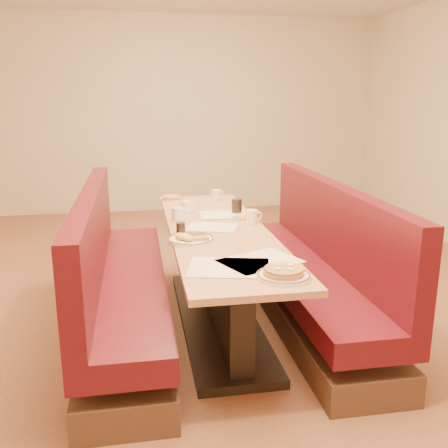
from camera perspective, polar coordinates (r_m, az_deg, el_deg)
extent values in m
plane|color=#9E6647|center=(3.87, -0.63, -11.36)|extent=(8.00, 8.00, 0.00)
cube|color=beige|center=(7.47, -5.80, 12.22)|extent=(6.00, 0.04, 2.80)
cube|color=black|center=(3.86, -0.63, -10.96)|extent=(0.55, 1.88, 0.06)
cube|color=black|center=(3.73, -0.65, -6.45)|extent=(0.15, 1.75, 0.71)
cube|color=tan|center=(3.62, -0.67, -0.90)|extent=(0.70, 2.50, 0.04)
cube|color=#4C3326|center=(3.79, -10.93, -10.57)|extent=(0.55, 2.50, 0.20)
cube|color=#510D16|center=(3.69, -11.13, -6.77)|extent=(0.55, 2.50, 0.16)
cube|color=#510D16|center=(3.58, -14.86, -1.22)|extent=(0.12, 2.50, 0.60)
cube|color=#4C3326|center=(3.99, 9.10, -9.19)|extent=(0.55, 2.50, 0.20)
cube|color=#510D16|center=(3.89, 9.26, -5.54)|extent=(0.55, 2.50, 0.16)
cube|color=#510D16|center=(3.85, 12.51, 0.02)|extent=(0.12, 2.50, 0.60)
cube|color=#FFE6C7|center=(2.81, 0.59, -4.97)|extent=(0.52, 0.43, 0.00)
cube|color=#FFE6C7|center=(2.92, 4.10, -4.24)|extent=(0.53, 0.48, 0.00)
cube|color=#FFE6C7|center=(3.66, -1.36, -0.34)|extent=(0.42, 0.37, 0.00)
cube|color=#FFE6C7|center=(4.03, 0.04, 1.08)|extent=(0.40, 0.31, 0.00)
cylinder|color=white|center=(2.68, 6.82, -5.93)|extent=(0.29, 0.29, 0.02)
torus|color=brown|center=(2.68, 6.83, -5.74)|extent=(0.29, 0.29, 0.01)
cylinder|color=#B37340|center=(2.67, 6.84, -5.53)|extent=(0.22, 0.22, 0.02)
cylinder|color=#B37340|center=(2.67, 6.85, -5.17)|extent=(0.20, 0.20, 0.02)
cylinder|color=beige|center=(2.70, 7.55, -4.68)|extent=(0.04, 0.04, 0.01)
cylinder|color=beige|center=(2.69, 6.13, -4.65)|extent=(0.04, 0.04, 0.01)
cylinder|color=beige|center=(2.63, 6.15, -5.12)|extent=(0.04, 0.04, 0.01)
cylinder|color=beige|center=(2.63, 7.60, -5.15)|extent=(0.04, 0.04, 0.01)
cylinder|color=white|center=(3.32, -3.80, -1.82)|extent=(0.32, 0.32, 0.02)
torus|color=brown|center=(3.31, -3.80, -1.65)|extent=(0.31, 0.31, 0.01)
ellipsoid|color=yellow|center=(3.28, -4.73, -1.44)|extent=(0.08, 0.08, 0.04)
ellipsoid|color=yellow|center=(3.25, -4.06, -1.65)|extent=(0.07, 0.07, 0.04)
ellipsoid|color=yellow|center=(3.32, -5.10, -1.32)|extent=(0.06, 0.06, 0.03)
cylinder|color=brown|center=(3.33, -3.17, -1.30)|extent=(0.12, 0.05, 0.02)
cylinder|color=brown|center=(3.37, -3.25, -1.14)|extent=(0.12, 0.05, 0.02)
cube|color=gold|center=(3.28, -2.63, -1.62)|extent=(0.10, 0.07, 0.02)
cylinder|color=white|center=(3.89, 2.31, 0.60)|extent=(0.18, 0.18, 0.01)
torus|color=brown|center=(3.89, 2.31, 0.70)|extent=(0.18, 0.18, 0.01)
cylinder|color=#D9894C|center=(3.88, 2.31, 0.81)|extent=(0.13, 0.13, 0.01)
ellipsoid|color=yellow|center=(3.89, 1.93, 0.93)|extent=(0.04, 0.04, 0.02)
cylinder|color=white|center=(4.65, -6.02, 2.86)|extent=(0.24, 0.24, 0.02)
torus|color=brown|center=(4.64, -6.02, 2.98)|extent=(0.24, 0.24, 0.01)
cylinder|color=#D9894C|center=(4.64, -6.02, 3.10)|extent=(0.17, 0.17, 0.02)
ellipsoid|color=yellow|center=(4.66, -6.42, 3.23)|extent=(0.05, 0.05, 0.03)
cylinder|color=white|center=(3.79, 3.16, 0.88)|extent=(0.09, 0.09, 0.10)
torus|color=white|center=(3.80, 3.89, 0.91)|extent=(0.07, 0.02, 0.07)
cylinder|color=black|center=(3.78, 3.17, 1.51)|extent=(0.08, 0.08, 0.01)
cylinder|color=white|center=(3.86, -5.29, 1.12)|extent=(0.10, 0.10, 0.10)
torus|color=white|center=(3.87, -4.57, 1.18)|extent=(0.07, 0.03, 0.07)
cylinder|color=black|center=(3.85, -5.31, 1.76)|extent=(0.08, 0.08, 0.01)
cylinder|color=white|center=(4.60, -0.90, 3.31)|extent=(0.09, 0.09, 0.10)
torus|color=white|center=(4.61, -0.34, 3.36)|extent=(0.07, 0.03, 0.07)
cylinder|color=black|center=(4.59, -0.90, 3.82)|extent=(0.08, 0.08, 0.01)
cylinder|color=white|center=(4.15, -4.32, 2.02)|extent=(0.08, 0.08, 0.09)
torus|color=white|center=(4.15, -3.71, 2.01)|extent=(0.07, 0.03, 0.06)
cylinder|color=black|center=(4.15, -4.33, 2.55)|extent=(0.07, 0.07, 0.01)
cylinder|color=black|center=(3.47, -4.96, -0.56)|extent=(0.06, 0.06, 0.09)
cylinder|color=silver|center=(3.47, -4.96, -0.54)|extent=(0.06, 0.06, 0.09)
cylinder|color=black|center=(4.10, 1.46, 2.06)|extent=(0.08, 0.08, 0.11)
cylinder|color=silver|center=(4.10, 1.46, 2.08)|extent=(0.08, 0.08, 0.12)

